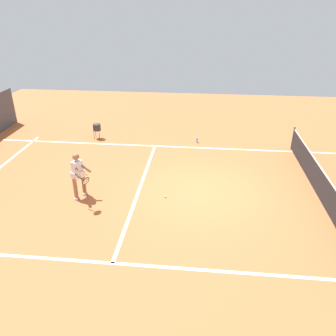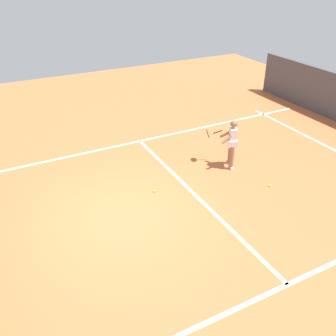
{
  "view_description": "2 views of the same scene",
  "coord_description": "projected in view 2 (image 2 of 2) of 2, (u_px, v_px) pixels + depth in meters",
  "views": [
    {
      "loc": [
        9.89,
        -0.13,
        5.77
      ],
      "look_at": [
        0.55,
        -1.12,
        1.09
      ],
      "focal_mm": 35.9,
      "sensor_mm": 36.0,
      "label": 1
    },
    {
      "loc": [
        -7.27,
        2.39,
        5.74
      ],
      "look_at": [
        0.01,
        -1.37,
        1.01
      ],
      "focal_mm": 39.1,
      "sensor_mm": 36.0,
      "label": 2
    }
  ],
  "objects": [
    {
      "name": "tennis_ball_mid",
      "position": [
        270.0,
        186.0,
        10.53
      ],
      "size": [
        0.07,
        0.07,
        0.07
      ],
      "primitive_type": "sphere",
      "color": "#D1E533",
      "rests_on": "ground"
    },
    {
      "name": "baseline_marking",
      "position": [
        335.0,
        150.0,
        12.51
      ],
      "size": [
        8.49,
        0.1,
        0.01
      ],
      "primitive_type": "cube",
      "color": "white",
      "rests_on": "ground"
    },
    {
      "name": "sideline_right_marking",
      "position": [
        81.0,
        154.0,
        12.29
      ],
      "size": [
        0.1,
        18.62,
        0.01
      ],
      "primitive_type": "cube",
      "color": "white",
      "rests_on": "ground"
    },
    {
      "name": "tennis_player",
      "position": [
        231.0,
        142.0,
        11.17
      ],
      "size": [
        1.05,
        0.81,
        1.55
      ],
      "color": "#8C6647",
      "rests_on": "ground"
    },
    {
      "name": "sideline_left_marking",
      "position": [
        196.0,
        327.0,
        6.53
      ],
      "size": [
        0.1,
        18.62,
        0.01
      ],
      "primitive_type": "cube",
      "color": "white",
      "rests_on": "ground"
    },
    {
      "name": "ground_plane",
      "position": [
        121.0,
        214.0,
        9.41
      ],
      "size": [
        26.81,
        26.81,
        0.0
      ],
      "primitive_type": "plane",
      "color": "#C66638"
    },
    {
      "name": "tennis_ball_near",
      "position": [
        154.0,
        191.0,
        10.29
      ],
      "size": [
        0.07,
        0.07,
        0.07
      ],
      "primitive_type": "sphere",
      "color": "#D1E533",
      "rests_on": "ground"
    },
    {
      "name": "service_line_marking",
      "position": [
        193.0,
        193.0,
        10.26
      ],
      "size": [
        7.49,
        0.1,
        0.01
      ],
      "primitive_type": "cube",
      "color": "white",
      "rests_on": "ground"
    }
  ]
}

